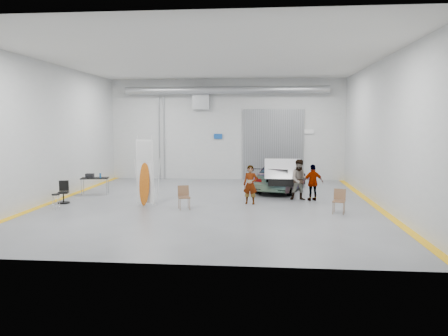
# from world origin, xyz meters

# --- Properties ---
(ground) EXTENTS (16.00, 16.00, 0.00)m
(ground) POSITION_xyz_m (0.00, 0.00, 0.00)
(ground) COLOR slate
(ground) RESTS_ON ground
(room_shell) EXTENTS (14.02, 16.18, 6.01)m
(room_shell) POSITION_xyz_m (0.24, 2.22, 4.08)
(room_shell) COLOR #B5B8BA
(room_shell) RESTS_ON ground
(sedan_car) EXTENTS (3.11, 5.14, 1.39)m
(sedan_car) POSITION_xyz_m (3.09, 3.87, 0.70)
(sedan_car) COLOR silver
(sedan_car) RESTS_ON ground
(person_a) EXTENTS (0.66, 0.49, 1.65)m
(person_a) POSITION_xyz_m (1.69, 0.05, 0.83)
(person_a) COLOR #9D7255
(person_a) RESTS_ON ground
(person_b) EXTENTS (0.92, 0.73, 1.81)m
(person_b) POSITION_xyz_m (3.85, 1.17, 0.91)
(person_b) COLOR slate
(person_b) RESTS_ON ground
(person_c) EXTENTS (1.00, 0.62, 1.61)m
(person_c) POSITION_xyz_m (4.41, 1.10, 0.80)
(person_c) COLOR #9F4D35
(person_c) RESTS_ON ground
(surfboard_display) EXTENTS (0.80, 0.38, 2.90)m
(surfboard_display) POSITION_xyz_m (-2.59, -0.66, 1.18)
(surfboard_display) COLOR white
(surfboard_display) RESTS_ON ground
(folding_chair_near) EXTENTS (0.56, 0.59, 0.93)m
(folding_chair_near) POSITION_xyz_m (-0.89, -1.31, 0.29)
(folding_chair_near) COLOR brown
(folding_chair_near) RESTS_ON ground
(folding_chair_far) EXTENTS (0.54, 0.57, 0.93)m
(folding_chair_far) POSITION_xyz_m (5.07, -1.63, 0.29)
(folding_chair_far) COLOR brown
(folding_chair_far) RESTS_ON ground
(shop_stool) EXTENTS (0.33, 0.33, 0.64)m
(shop_stool) POSITION_xyz_m (-5.89, -1.91, 0.32)
(shop_stool) COLOR black
(shop_stool) RESTS_ON ground
(work_table) EXTENTS (1.38, 0.89, 1.04)m
(work_table) POSITION_xyz_m (-5.87, 1.89, 0.80)
(work_table) COLOR gray
(work_table) RESTS_ON ground
(office_chair) EXTENTS (0.51, 0.53, 0.94)m
(office_chair) POSITION_xyz_m (-6.24, -0.46, 0.41)
(office_chair) COLOR black
(office_chair) RESTS_ON ground
(trunk_lid) EXTENTS (1.62, 0.99, 0.04)m
(trunk_lid) POSITION_xyz_m (3.09, 1.72, 1.41)
(trunk_lid) COLOR silver
(trunk_lid) RESTS_ON sedan_car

